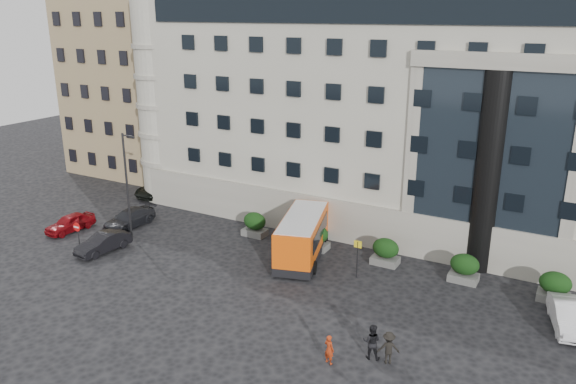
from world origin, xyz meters
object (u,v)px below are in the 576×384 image
object	(u,v)px
parked_car_c	(129,219)
white_taxi	(568,316)
street_lamp	(127,182)
hedge_b	(316,237)
hedge_c	(386,251)
parked_car_d	(160,188)
hedge_d	(464,268)
parked_car_a	(70,223)
no_entry_sign	(77,232)
pedestrian_b	(372,342)
red_truck	(181,170)
hedge_e	(555,287)
hedge_a	(255,224)
bus_stop_sign	(358,253)
pedestrian_c	(389,348)
minibus	(302,235)
pedestrian_a	(329,349)
parked_car_b	(103,243)

from	to	relation	value
parked_car_c	white_taxi	bearing A→B (deg)	1.15
street_lamp	hedge_b	bearing A→B (deg)	20.07
hedge_c	parked_car_d	bearing A→B (deg)	170.15
hedge_d	parked_car_a	xyz separation A→B (m)	(-28.60, -6.20, -0.26)
no_entry_sign	parked_car_c	distance (m)	5.66
hedge_b	pedestrian_b	distance (m)	13.49
hedge_b	parked_car_d	distance (m)	18.65
red_truck	parked_car_c	size ratio (longest dim) A/B	1.21
hedge_e	no_entry_sign	xyz separation A→B (m)	(-29.80, -8.84, 0.72)
hedge_a	bus_stop_sign	bearing A→B (deg)	-16.42
red_truck	parked_car_a	distance (m)	13.93
hedge_d	hedge_b	bearing A→B (deg)	180.00
no_entry_sign	pedestrian_c	world-z (taller)	no_entry_sign
hedge_c	parked_car_c	xyz separation A→B (m)	(-20.04, -3.30, -0.25)
hedge_c	minibus	size ratio (longest dim) A/B	0.24
bus_stop_sign	parked_car_d	size ratio (longest dim) A/B	0.49
parked_car_c	pedestrian_c	bearing A→B (deg)	-16.56
hedge_a	street_lamp	xyz separation A→B (m)	(-7.94, -4.80, 3.44)
red_truck	pedestrian_a	world-z (taller)	red_truck
hedge_b	parked_car_b	world-z (taller)	hedge_b
street_lamp	no_entry_sign	xyz separation A→B (m)	(-1.06, -4.04, -2.72)
hedge_a	hedge_c	bearing A→B (deg)	0.00
no_entry_sign	parked_car_a	size ratio (longest dim) A/B	0.59
street_lamp	no_entry_sign	bearing A→B (deg)	-104.72
pedestrian_a	red_truck	bearing A→B (deg)	-20.24
red_truck	white_taxi	size ratio (longest dim) A/B	1.32
hedge_c	hedge_e	bearing A→B (deg)	0.00
bus_stop_sign	minibus	bearing A→B (deg)	167.74
minibus	pedestrian_b	size ratio (longest dim) A/B	4.20
hedge_b	pedestrian_b	bearing A→B (deg)	-51.95
street_lamp	parked_car_a	bearing A→B (deg)	-164.55
hedge_d	bus_stop_sign	world-z (taller)	bus_stop_sign
pedestrian_b	pedestrian_a	bearing A→B (deg)	25.99
hedge_d	minibus	xyz separation A→B (m)	(-10.57, -1.83, 0.75)
street_lamp	parked_car_c	distance (m)	4.33
hedge_a	white_taxi	bearing A→B (deg)	-7.52
hedge_a	street_lamp	bearing A→B (deg)	-148.84
hedge_a	red_truck	xyz separation A→B (m)	(-13.46, 7.70, 0.58)
street_lamp	red_truck	size ratio (longest dim) A/B	1.41
white_taxi	parked_car_a	bearing A→B (deg)	171.21
hedge_c	parked_car_b	bearing A→B (deg)	-156.74
hedge_b	bus_stop_sign	size ratio (longest dim) A/B	0.73
red_truck	parked_car_a	bearing A→B (deg)	-82.38
bus_stop_sign	pedestrian_c	bearing A→B (deg)	-58.02
parked_car_c	pedestrian_c	world-z (taller)	pedestrian_c
white_taxi	pedestrian_a	world-z (taller)	pedestrian_a
parked_car_b	pedestrian_b	size ratio (longest dim) A/B	2.22
hedge_a	parked_car_a	bearing A→B (deg)	-154.51
hedge_d	hedge_e	xyz separation A→B (m)	(5.20, 0.00, 0.00)
hedge_b	parked_car_b	bearing A→B (deg)	-148.93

